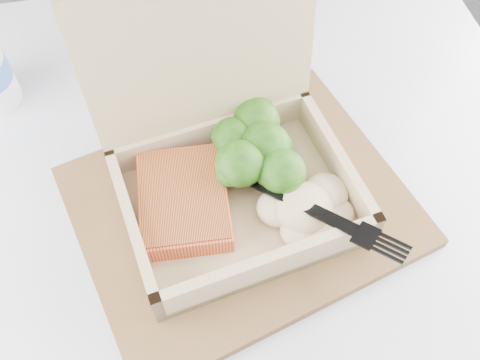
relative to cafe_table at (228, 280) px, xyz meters
name	(u,v)px	position (x,y,z in m)	size (l,w,h in m)	color
cafe_table	(228,280)	(0.00, 0.00, 0.00)	(0.87, 0.87, 0.72)	black
serving_tray	(241,206)	(0.02, 0.00, 0.19)	(0.33, 0.26, 0.01)	brown
takeout_container	(227,153)	(0.01, 0.02, 0.25)	(0.23, 0.20, 0.21)	#9E895E
salmon_fillet	(184,200)	(-0.04, 0.00, 0.22)	(0.09, 0.11, 0.02)	orange
broccoli_pile	(265,150)	(0.05, 0.03, 0.23)	(0.12, 0.12, 0.04)	#3B761A
mashed_potatoes	(304,208)	(0.07, -0.04, 0.22)	(0.09, 0.08, 0.03)	tan
plastic_fork	(280,192)	(0.05, -0.03, 0.24)	(0.11, 0.15, 0.02)	black
receipt	(241,78)	(0.08, 0.17, 0.19)	(0.08, 0.16, 0.00)	silver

